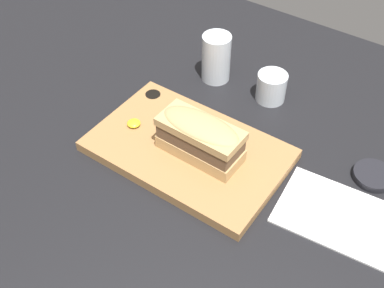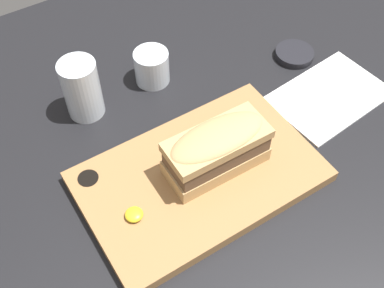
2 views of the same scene
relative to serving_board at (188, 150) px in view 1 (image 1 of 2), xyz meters
The scene contains 8 objects.
dining_table 3.62cm from the serving_board, 101.86° to the right, with size 180.04×125.81×2.00cm.
serving_board is the anchor object (origin of this frame).
sandwich 6.48cm from the serving_board, ahead, with size 16.63×7.48×8.53cm.
mustard_dollop 12.77cm from the serving_board, behind, with size 2.79×2.79×1.12cm.
water_glass 25.94cm from the serving_board, 110.54° to the left, with size 6.66×6.66×11.34cm.
wine_glass 25.25cm from the serving_board, 77.93° to the left, with size 6.64×6.64×6.57cm.
napkin 31.31cm from the serving_board, ahead, with size 22.89×16.50×0.40cm.
condiment_dish 36.04cm from the serving_board, 24.56° to the left, with size 7.76×7.76×1.42cm.
Camera 1 is at (39.39, -51.15, 72.17)cm, focal length 45.00 mm.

